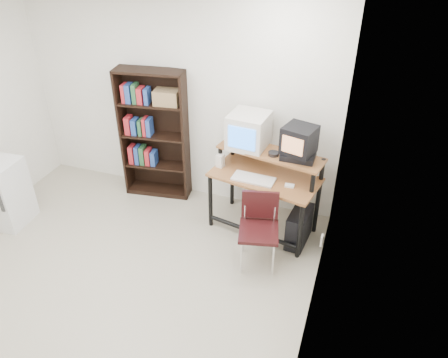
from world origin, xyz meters
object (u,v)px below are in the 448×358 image
(bookshelf, at_px, (155,133))
(mini_fridge, at_px, (3,193))
(pc_tower, at_px, (299,227))
(school_chair, at_px, (259,223))
(computer_desk, at_px, (265,179))
(crt_monitor, at_px, (249,131))
(crt_tv, at_px, (299,140))

(bookshelf, height_order, mini_fridge, bookshelf)
(pc_tower, relative_size, mini_fridge, 0.55)
(school_chair, distance_m, mini_fridge, 3.08)
(computer_desk, xyz_separation_m, crt_monitor, (-0.26, 0.17, 0.48))
(crt_monitor, distance_m, mini_fridge, 3.01)
(computer_desk, bearing_deg, crt_monitor, 157.76)
(crt_monitor, bearing_deg, bookshelf, 178.62)
(computer_desk, distance_m, bookshelf, 1.57)
(crt_monitor, height_order, crt_tv, crt_monitor)
(crt_monitor, distance_m, pc_tower, 1.23)
(computer_desk, distance_m, mini_fridge, 3.12)
(school_chair, xyz_separation_m, bookshelf, (-1.62, 0.88, 0.37))
(computer_desk, height_order, school_chair, computer_desk)
(computer_desk, xyz_separation_m, crt_tv, (0.32, 0.07, 0.51))
(crt_tv, bearing_deg, school_chair, -95.10)
(computer_desk, distance_m, crt_monitor, 0.57)
(school_chair, bearing_deg, crt_monitor, 102.21)
(crt_tv, bearing_deg, mini_fridge, -148.45)
(crt_monitor, height_order, pc_tower, crt_monitor)
(crt_monitor, distance_m, school_chair, 1.06)
(bookshelf, distance_m, mini_fridge, 1.94)
(pc_tower, distance_m, mini_fridge, 3.52)
(crt_monitor, relative_size, mini_fridge, 0.56)
(computer_desk, xyz_separation_m, school_chair, (0.09, -0.57, -0.19))
(bookshelf, bearing_deg, crt_tv, -15.38)
(school_chair, bearing_deg, bookshelf, 138.17)
(crt_monitor, bearing_deg, mini_fridge, -153.47)
(crt_monitor, xyz_separation_m, pc_tower, (0.71, -0.30, -0.96))
(crt_monitor, relative_size, bookshelf, 0.27)
(crt_tv, height_order, bookshelf, bookshelf)
(crt_tv, bearing_deg, bookshelf, -172.35)
(crt_monitor, xyz_separation_m, bookshelf, (-1.26, 0.14, -0.30))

